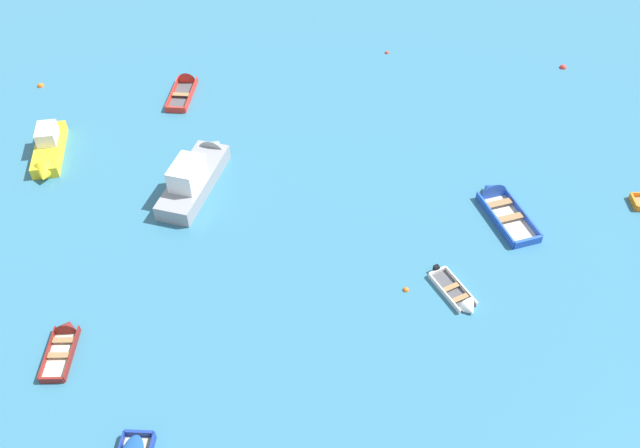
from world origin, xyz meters
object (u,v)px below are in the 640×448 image
object	(u,v)px
rowboat_white_distant_center	(462,301)
mooring_buoy_between_boats_right	(563,68)
rowboat_blue_cluster_inner	(496,200)
rowboat_red_midfield_left	(186,85)
mooring_buoy_between_boats_left	(406,290)
mooring_buoy_midfield	(41,86)
mooring_buoy_trailing	(387,53)
motor_launch_yellow_back_row_right	(48,151)
motor_launch_grey_back_row_left	(197,173)
rowboat_maroon_midfield_right	(65,338)

from	to	relation	value
rowboat_white_distant_center	mooring_buoy_between_boats_right	xyz separation A→B (m)	(14.68, 17.79, -0.13)
rowboat_white_distant_center	rowboat_blue_cluster_inner	size ratio (longest dim) A/B	0.67
rowboat_red_midfield_left	mooring_buoy_between_boats_right	distance (m)	25.96
rowboat_red_midfield_left	mooring_buoy_between_boats_left	bearing A→B (deg)	-66.45
mooring_buoy_midfield	mooring_buoy_trailing	distance (m)	23.90
rowboat_white_distant_center	rowboat_red_midfield_left	xyz separation A→B (m)	(-11.04, 21.34, 0.05)
rowboat_white_distant_center	rowboat_red_midfield_left	size ratio (longest dim) A/B	0.73
motor_launch_yellow_back_row_right	rowboat_blue_cluster_inner	size ratio (longest dim) A/B	1.10
mooring_buoy_midfield	mooring_buoy_between_boats_right	bearing A→B (deg)	-9.48
motor_launch_grey_back_row_left	mooring_buoy_trailing	world-z (taller)	motor_launch_grey_back_row_left
rowboat_maroon_midfield_right	motor_launch_grey_back_row_left	bearing A→B (deg)	53.97
motor_launch_grey_back_row_left	mooring_buoy_between_boats_right	world-z (taller)	motor_launch_grey_back_row_left
rowboat_red_midfield_left	mooring_buoy_between_boats_left	size ratio (longest dim) A/B	14.87
rowboat_red_midfield_left	mooring_buoy_between_boats_left	distance (m)	21.84
rowboat_blue_cluster_inner	mooring_buoy_trailing	world-z (taller)	rowboat_blue_cluster_inner
rowboat_maroon_midfield_right	rowboat_blue_cluster_inner	bearing A→B (deg)	10.01
rowboat_maroon_midfield_right	mooring_buoy_trailing	size ratio (longest dim) A/B	11.20
rowboat_maroon_midfield_right	rowboat_white_distant_center	bearing A→B (deg)	-6.44
motor_launch_grey_back_row_left	mooring_buoy_between_boats_left	world-z (taller)	motor_launch_grey_back_row_left
rowboat_red_midfield_left	mooring_buoy_trailing	world-z (taller)	rowboat_red_midfield_left
motor_launch_grey_back_row_left	mooring_buoy_between_boats_left	bearing A→B (deg)	-48.58
motor_launch_yellow_back_row_right	rowboat_blue_cluster_inner	bearing A→B (deg)	-22.03
motor_launch_yellow_back_row_right	rowboat_white_distant_center	world-z (taller)	motor_launch_yellow_back_row_right
rowboat_white_distant_center	motor_launch_grey_back_row_left	size ratio (longest dim) A/B	0.47
motor_launch_grey_back_row_left	mooring_buoy_midfield	distance (m)	15.41
rowboat_maroon_midfield_right	mooring_buoy_midfield	distance (m)	21.77
mooring_buoy_between_boats_left	mooring_buoy_trailing	bearing A→B (deg)	75.01
rowboat_maroon_midfield_right	rowboat_red_midfield_left	distance (m)	20.53
rowboat_maroon_midfield_right	rowboat_red_midfield_left	world-z (taller)	rowboat_red_midfield_left
rowboat_white_distant_center	mooring_buoy_between_boats_left	size ratio (longest dim) A/B	10.80
rowboat_red_midfield_left	motor_launch_grey_back_row_left	size ratio (longest dim) A/B	0.64
mooring_buoy_midfield	mooring_buoy_trailing	size ratio (longest dim) A/B	1.48
mooring_buoy_midfield	mooring_buoy_trailing	world-z (taller)	mooring_buoy_midfield
rowboat_red_midfield_left	mooring_buoy_between_boats_right	world-z (taller)	rowboat_red_midfield_left
rowboat_blue_cluster_inner	rowboat_red_midfield_left	world-z (taller)	rowboat_blue_cluster_inner
rowboat_blue_cluster_inner	motor_launch_grey_back_row_left	xyz separation A→B (m)	(-15.61, 5.41, 0.49)
rowboat_blue_cluster_inner	rowboat_maroon_midfield_right	distance (m)	22.77
rowboat_maroon_midfield_right	mooring_buoy_between_boats_right	distance (m)	36.31
rowboat_red_midfield_left	rowboat_white_distant_center	bearing A→B (deg)	-62.65
motor_launch_yellow_back_row_right	rowboat_maroon_midfield_right	world-z (taller)	motor_launch_yellow_back_row_right
motor_launch_yellow_back_row_right	mooring_buoy_between_boats_left	distance (m)	22.34
rowboat_blue_cluster_inner	mooring_buoy_midfield	distance (m)	30.54
rowboat_blue_cluster_inner	mooring_buoy_between_boats_left	world-z (taller)	rowboat_blue_cluster_inner
mooring_buoy_midfield	mooring_buoy_between_boats_left	distance (m)	28.83
rowboat_maroon_midfield_right	motor_launch_yellow_back_row_right	bearing A→B (deg)	95.94
motor_launch_grey_back_row_left	mooring_buoy_between_boats_right	bearing A→B (deg)	13.85
rowboat_maroon_midfield_right	mooring_buoy_between_boats_left	size ratio (longest dim) A/B	11.10
motor_launch_yellow_back_row_right	mooring_buoy_midfield	world-z (taller)	motor_launch_yellow_back_row_right
rowboat_blue_cluster_inner	mooring_buoy_between_boats_right	xyz separation A→B (m)	(10.29, 11.80, -0.21)
rowboat_red_midfield_left	mooring_buoy_midfield	xyz separation A→B (m)	(-9.48, 2.33, -0.19)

